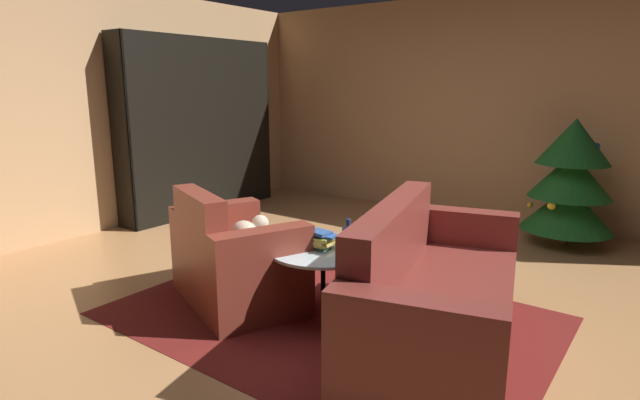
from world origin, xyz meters
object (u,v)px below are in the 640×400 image
bottle_on_table (348,241)px  decorated_tree (570,180)px  couch_red (434,302)px  bookshelf_unit (208,129)px  armchair_red (234,262)px  coffee_table (323,254)px  book_stack_on_table (319,239)px

bottle_on_table → decorated_tree: (0.81, 2.75, 0.08)m
decorated_tree → couch_red: bearing=-93.9°
bookshelf_unit → armchair_red: (2.32, -1.86, -0.72)m
couch_red → coffee_table: (-0.83, 0.03, 0.12)m
armchair_red → bottle_on_table: size_ratio=5.09×
bookshelf_unit → decorated_tree: 4.14m
couch_red → coffee_table: size_ratio=2.65×
armchair_red → decorated_tree: 3.41m
book_stack_on_table → bottle_on_table: bearing=0.2°
couch_red → bottle_on_table: (-0.62, 0.02, 0.26)m
armchair_red → couch_red: bearing=7.2°
decorated_tree → bookshelf_unit: bearing=-164.6°
bookshelf_unit → armchair_red: bookshelf_unit is taller
couch_red → bottle_on_table: bearing=178.1°
bookshelf_unit → bottle_on_table: size_ratio=9.08×
book_stack_on_table → couch_red: bearing=-1.3°
coffee_table → book_stack_on_table: (-0.03, -0.01, 0.11)m
decorated_tree → book_stack_on_table: bearing=-110.8°
decorated_tree → armchair_red: bearing=-119.3°
coffee_table → book_stack_on_table: size_ratio=3.18×
bookshelf_unit → coffee_table: bearing=-29.0°
armchair_red → decorated_tree: decorated_tree is taller
bottle_on_table → decorated_tree: 2.87m
book_stack_on_table → decorated_tree: 2.94m
coffee_table → decorated_tree: decorated_tree is taller
coffee_table → decorated_tree: 2.93m
bookshelf_unit → bottle_on_table: (3.17, -1.65, -0.45)m
bookshelf_unit → armchair_red: 3.06m
bookshelf_unit → couch_red: (3.79, -1.67, -0.72)m
bookshelf_unit → book_stack_on_table: 3.40m
decorated_tree → coffee_table: bearing=-110.4°
armchair_red → decorated_tree: size_ratio=0.98×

